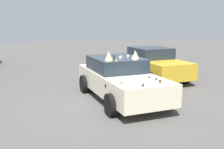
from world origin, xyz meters
The scene contains 3 objects.
ground_plane centered at (0.00, 0.00, 0.00)m, with size 60.00×60.00×0.00m, color #514F4C.
art_car_decorated centered at (0.09, 0.01, 0.73)m, with size 4.69×2.54×1.70m.
parked_sedan_behind_right centered at (2.94, -2.34, 0.73)m, with size 4.30×2.51×1.47m.
Camera 1 is at (-8.29, 2.18, 2.61)m, focal length 41.08 mm.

